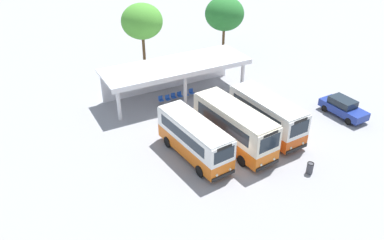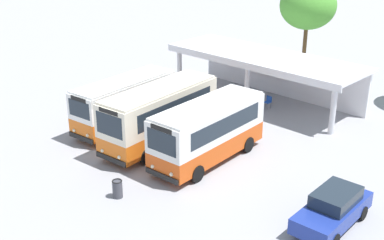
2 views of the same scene
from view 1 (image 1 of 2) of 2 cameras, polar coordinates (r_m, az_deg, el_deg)
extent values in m
plane|color=#939399|center=(29.30, 6.63, -6.35)|extent=(180.00, 180.00, 0.00)
cylinder|color=black|center=(28.57, 4.55, -6.19)|extent=(0.31, 0.92, 0.90)
cylinder|color=black|center=(27.59, 1.20, -7.63)|extent=(0.31, 0.92, 0.90)
cylinder|color=black|center=(31.54, -0.48, -2.12)|extent=(0.31, 0.92, 0.90)
cylinder|color=black|center=(30.66, -3.64, -3.27)|extent=(0.31, 0.92, 0.90)
cube|color=orange|center=(29.26, 0.31, -3.94)|extent=(2.85, 7.44, 1.08)
cube|color=white|center=(28.53, 0.31, -1.78)|extent=(2.85, 7.44, 1.53)
cube|color=white|center=(28.09, 0.32, -0.36)|extent=(2.77, 7.21, 0.12)
cube|color=black|center=(27.16, 4.70, -8.27)|extent=(2.02, 0.30, 0.28)
cube|color=#1E2833|center=(26.12, 4.80, -5.22)|extent=(1.74, 0.23, 1.00)
cube|color=black|center=(25.77, 4.86, -4.15)|extent=(1.27, 0.18, 0.24)
cube|color=#1E2833|center=(29.09, 1.92, -0.98)|extent=(0.63, 5.78, 0.84)
cube|color=#1E2833|center=(28.09, -1.58, -2.25)|extent=(0.63, 5.78, 0.84)
sphere|color=#EAEACC|center=(27.27, 5.69, -7.31)|extent=(0.20, 0.20, 0.20)
sphere|color=#EAEACC|center=(26.68, 3.72, -8.20)|extent=(0.20, 0.20, 0.20)
cylinder|color=black|center=(30.07, 10.69, -4.58)|extent=(0.31, 0.92, 0.90)
cylinder|color=black|center=(28.80, 7.46, -6.04)|extent=(0.31, 0.92, 0.90)
cylinder|color=black|center=(33.06, 4.95, -0.56)|extent=(0.31, 0.92, 0.90)
cylinder|color=black|center=(31.91, 1.81, -1.71)|extent=(0.31, 0.92, 0.90)
cube|color=orange|center=(30.62, 6.16, -2.36)|extent=(3.06, 8.06, 1.10)
cube|color=beige|center=(29.84, 6.32, 0.01)|extent=(3.06, 8.06, 1.85)
cube|color=beige|center=(29.35, 6.43, 1.66)|extent=(2.97, 7.82, 0.12)
cube|color=black|center=(28.52, 11.16, -6.66)|extent=(2.20, 0.31, 0.28)
cube|color=#1E2833|center=(27.43, 11.50, -3.39)|extent=(1.89, 0.23, 1.20)
cube|color=black|center=(27.02, 11.66, -2.07)|extent=(1.39, 0.18, 0.24)
cube|color=#1E2833|center=(30.54, 7.87, 0.78)|extent=(0.64, 6.27, 1.02)
cube|color=#1E2833|center=(29.25, 4.46, -0.46)|extent=(0.64, 6.27, 1.02)
sphere|color=#EAEACC|center=(28.73, 12.13, -5.70)|extent=(0.20, 0.20, 0.20)
sphere|color=#EAEACC|center=(27.97, 10.26, -6.60)|extent=(0.20, 0.20, 0.20)
cylinder|color=black|center=(32.27, 14.90, -2.46)|extent=(0.28, 0.91, 0.90)
cylinder|color=black|center=(30.90, 12.00, -3.67)|extent=(0.28, 0.91, 0.90)
cylinder|color=black|center=(34.96, 9.73, 0.96)|extent=(0.28, 0.91, 0.90)
cylinder|color=black|center=(33.70, 6.88, -0.02)|extent=(0.28, 0.91, 0.90)
cube|color=#D14C14|center=(32.66, 10.88, -0.53)|extent=(2.76, 7.42, 1.05)
cube|color=silver|center=(31.97, 11.12, 1.59)|extent=(2.76, 7.42, 1.72)
cube|color=silver|center=(31.54, 11.28, 3.04)|extent=(2.68, 7.19, 0.12)
cube|color=black|center=(30.76, 15.30, -4.17)|extent=(2.19, 0.24, 0.28)
cube|color=#1E2833|center=(29.81, 15.71, -1.26)|extent=(1.89, 0.17, 1.12)
cube|color=black|center=(29.46, 15.90, -0.12)|extent=(1.38, 0.14, 0.24)
cube|color=#1E2833|center=(32.73, 12.51, 2.24)|extent=(0.41, 5.82, 0.94)
cube|color=#1E2833|center=(31.32, 9.44, 1.21)|extent=(0.41, 5.82, 0.94)
sphere|color=#EAEACC|center=(31.00, 16.19, -3.32)|extent=(0.20, 0.20, 0.20)
sphere|color=#EAEACC|center=(30.19, 14.52, -4.06)|extent=(0.20, 0.20, 0.20)
cylinder|color=black|center=(37.46, 23.86, 0.49)|extent=(0.21, 0.65, 0.64)
cylinder|color=black|center=(36.23, 22.26, -0.19)|extent=(0.21, 0.65, 0.64)
cylinder|color=black|center=(38.81, 20.80, 2.23)|extent=(0.21, 0.65, 0.64)
cylinder|color=black|center=(37.63, 19.16, 1.64)|extent=(0.21, 0.65, 0.64)
cube|color=navy|center=(37.35, 21.61, 1.53)|extent=(1.96, 4.44, 0.70)
cube|color=#1E2833|center=(37.17, 21.54, 2.55)|extent=(1.60, 2.34, 0.60)
cylinder|color=silver|center=(34.23, -10.86, 2.36)|extent=(0.36, 0.36, 3.20)
cylinder|color=silver|center=(36.38, -1.02, 4.73)|extent=(0.36, 0.36, 3.20)
cylinder|color=silver|center=(39.53, 7.54, 6.67)|extent=(0.36, 0.36, 3.20)
cube|color=white|center=(39.58, -3.64, 6.91)|extent=(13.95, 0.20, 3.20)
cube|color=white|center=(37.20, -2.37, 8.19)|extent=(14.45, 4.81, 0.20)
cube|color=white|center=(35.36, -0.67, 6.54)|extent=(14.45, 0.10, 0.28)
cylinder|color=slate|center=(36.80, -4.23, 2.55)|extent=(0.03, 0.03, 0.44)
cylinder|color=slate|center=(36.69, -4.74, 2.43)|extent=(0.03, 0.03, 0.44)
cylinder|color=slate|center=(37.09, -4.45, 2.78)|extent=(0.03, 0.03, 0.44)
cylinder|color=slate|center=(36.98, -4.95, 2.66)|extent=(0.03, 0.03, 0.44)
cube|color=#1E4CB2|center=(36.78, -4.61, 2.94)|extent=(0.45, 0.45, 0.04)
cube|color=#1E4CB2|center=(36.85, -4.74, 3.34)|extent=(0.44, 0.05, 0.40)
cylinder|color=slate|center=(36.94, -3.21, 2.70)|extent=(0.03, 0.03, 0.44)
cylinder|color=slate|center=(36.82, -3.71, 2.58)|extent=(0.03, 0.03, 0.44)
cylinder|color=slate|center=(37.22, -3.43, 2.93)|extent=(0.03, 0.03, 0.44)
cylinder|color=slate|center=(37.10, -3.93, 2.81)|extent=(0.03, 0.03, 0.44)
cube|color=#1E4CB2|center=(36.91, -3.58, 3.08)|extent=(0.45, 0.45, 0.04)
cube|color=#1E4CB2|center=(36.98, -3.72, 3.49)|extent=(0.44, 0.05, 0.40)
cylinder|color=slate|center=(37.27, -2.36, 2.99)|extent=(0.03, 0.03, 0.44)
cylinder|color=slate|center=(37.14, -2.85, 2.88)|extent=(0.03, 0.03, 0.44)
cylinder|color=slate|center=(37.55, -2.58, 3.22)|extent=(0.03, 0.03, 0.44)
cylinder|color=slate|center=(37.42, -3.07, 3.10)|extent=(0.03, 0.03, 0.44)
cube|color=#1E4CB2|center=(37.23, -2.72, 3.38)|extent=(0.45, 0.45, 0.04)
cube|color=#1E4CB2|center=(37.30, -2.86, 3.77)|extent=(0.44, 0.05, 0.40)
cylinder|color=slate|center=(37.52, -1.44, 3.21)|extent=(0.03, 0.03, 0.44)
cylinder|color=slate|center=(37.39, -1.93, 3.10)|extent=(0.03, 0.03, 0.44)
cylinder|color=slate|center=(37.80, -1.67, 3.43)|extent=(0.03, 0.03, 0.44)
cylinder|color=slate|center=(37.67, -2.15, 3.32)|extent=(0.03, 0.03, 0.44)
cube|color=#1E4CB2|center=(37.48, -1.80, 3.59)|extent=(0.45, 0.45, 0.04)
cube|color=#1E4CB2|center=(37.55, -1.94, 3.99)|extent=(0.44, 0.05, 0.40)
cylinder|color=slate|center=(37.74, -0.50, 3.40)|extent=(0.03, 0.03, 0.44)
cylinder|color=slate|center=(37.60, -0.98, 3.29)|extent=(0.03, 0.03, 0.44)
cylinder|color=slate|center=(38.02, -0.73, 3.62)|extent=(0.03, 0.03, 0.44)
cylinder|color=slate|center=(37.88, -1.21, 3.51)|extent=(0.03, 0.03, 0.44)
cube|color=#1E4CB2|center=(37.70, -0.86, 3.78)|extent=(0.45, 0.45, 0.04)
cube|color=#1E4CB2|center=(37.77, -0.99, 4.17)|extent=(0.44, 0.05, 0.40)
cylinder|color=slate|center=(38.10, 0.31, 3.68)|extent=(0.03, 0.03, 0.44)
cylinder|color=slate|center=(37.96, -0.16, 3.57)|extent=(0.03, 0.03, 0.44)
cylinder|color=slate|center=(38.38, 0.07, 3.89)|extent=(0.03, 0.03, 0.44)
cylinder|color=slate|center=(38.24, -0.40, 3.79)|extent=(0.03, 0.03, 0.44)
cube|color=#1E4CB2|center=(38.06, -0.04, 4.06)|extent=(0.45, 0.45, 0.04)
cube|color=#1E4CB2|center=(38.13, -0.18, 4.44)|extent=(0.44, 0.05, 0.40)
cylinder|color=brown|center=(42.88, -7.12, 9.49)|extent=(0.32, 0.32, 4.34)
ellipsoid|color=#4C9933|center=(41.66, -7.47, 14.38)|extent=(4.38, 4.38, 3.72)
cylinder|color=brown|center=(48.61, 4.69, 11.59)|extent=(0.32, 0.32, 3.34)
ellipsoid|color=#28722D|center=(47.60, 4.86, 15.49)|extent=(4.70, 4.70, 4.00)
cylinder|color=#3F3F47|center=(29.16, 17.15, -6.88)|extent=(0.48, 0.48, 0.85)
torus|color=black|center=(28.91, 17.29, -6.18)|extent=(0.49, 0.49, 0.06)
camera|label=2|loc=(35.33, 57.40, 8.60)|focal=47.06mm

